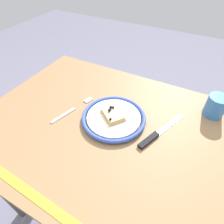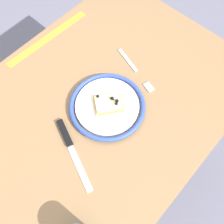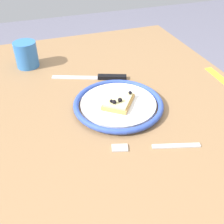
{
  "view_description": "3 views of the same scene",
  "coord_description": "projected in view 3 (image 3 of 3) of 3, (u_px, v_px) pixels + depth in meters",
  "views": [
    {
      "loc": [
        0.2,
        -0.41,
        1.22
      ],
      "look_at": [
        -0.04,
        0.05,
        0.73
      ],
      "focal_mm": 30.22,
      "sensor_mm": 36.0,
      "label": 1
    },
    {
      "loc": [
        0.23,
        0.29,
        1.44
      ],
      "look_at": [
        -0.02,
        0.06,
        0.72
      ],
      "focal_mm": 41.13,
      "sensor_mm": 36.0,
      "label": 2
    },
    {
      "loc": [
        -0.58,
        0.25,
        1.14
      ],
      "look_at": [
        -0.05,
        0.06,
        0.72
      ],
      "focal_mm": 43.76,
      "sensor_mm": 36.0,
      "label": 3
    }
  ],
  "objects": [
    {
      "name": "knife",
      "position": [
        103.0,
        77.0,
        0.86
      ],
      "size": [
        0.1,
        0.23,
        0.01
      ],
      "color": "silver",
      "rests_on": "dining_table"
    },
    {
      "name": "dining_table",
      "position": [
        126.0,
        129.0,
        0.83
      ],
      "size": [
        1.04,
        0.72,
        0.7
      ],
      "color": "#936D47",
      "rests_on": "ground_plane"
    },
    {
      "name": "plate",
      "position": [
        118.0,
        104.0,
        0.73
      ],
      "size": [
        0.24,
        0.24,
        0.02
      ],
      "color": "white",
      "rests_on": "dining_table"
    },
    {
      "name": "cup",
      "position": [
        26.0,
        54.0,
        0.9
      ],
      "size": [
        0.07,
        0.07,
        0.09
      ],
      "primitive_type": "cylinder",
      "color": "#3372BF",
      "rests_on": "dining_table"
    },
    {
      "name": "pizza_slice_near",
      "position": [
        118.0,
        101.0,
        0.72
      ],
      "size": [
        0.11,
        0.11,
        0.03
      ],
      "color": "tan",
      "rests_on": "plate"
    },
    {
      "name": "fork",
      "position": [
        155.0,
        147.0,
        0.61
      ],
      "size": [
        0.07,
        0.2,
        0.0
      ],
      "color": "silver",
      "rests_on": "dining_table"
    }
  ]
}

